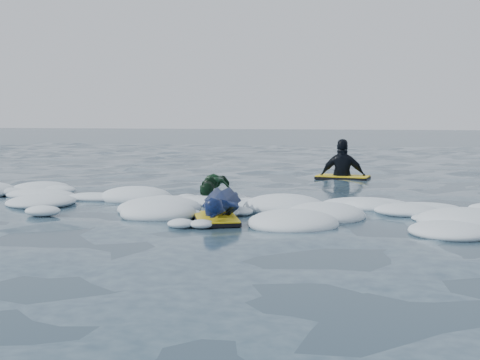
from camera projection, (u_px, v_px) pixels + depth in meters
The scene contains 5 objects.
ground at pixel (156, 217), 8.45m from camera, with size 120.00×120.00×0.00m, color #152B34.
foam_band at pixel (181, 207), 9.45m from camera, with size 12.00×3.10×0.30m, color white, non-canonical shape.
prone_woman_unit at pixel (220, 205), 8.29m from camera, with size 0.90×1.62×0.39m.
prone_child_unit at pixel (214, 188), 10.08m from camera, with size 0.66×1.21×0.45m.
waiting_rider_unit at pixel (343, 178), 13.59m from camera, with size 1.25×0.80×1.77m.
Camera 1 is at (3.10, -7.84, 1.41)m, focal length 45.00 mm.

